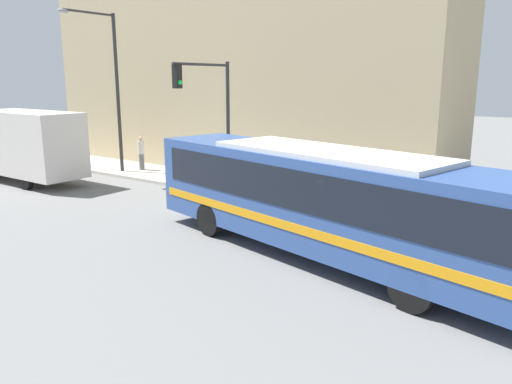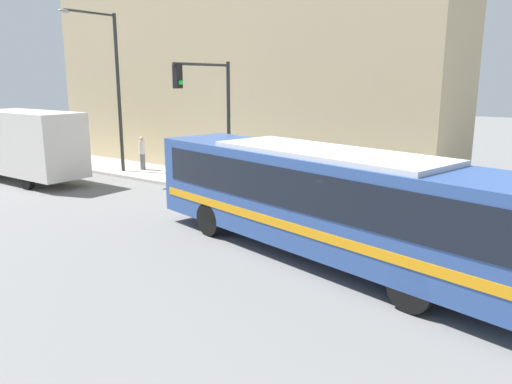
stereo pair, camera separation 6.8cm
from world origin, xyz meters
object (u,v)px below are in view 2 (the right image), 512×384
at_px(street_lamp, 111,79).
at_px(city_bus, 325,196).
at_px(traffic_light_pole, 211,104).
at_px(pedestrian_near_corner, 142,153).
at_px(parking_meter, 204,167).
at_px(delivery_truck, 21,144).
at_px(fire_hydrant, 376,203).

bearing_deg(street_lamp, city_bus, -108.06).
distance_m(city_bus, street_lamp, 15.59).
bearing_deg(traffic_light_pole, pedestrian_near_corner, 72.68).
bearing_deg(parking_meter, street_lamp, 91.64).
relative_size(traffic_light_pole, pedestrian_near_corner, 3.08).
bearing_deg(traffic_light_pole, city_bus, -118.26).
relative_size(city_bus, delivery_truck, 1.51).
height_order(parking_meter, street_lamp, street_lamp).
height_order(delivery_truck, traffic_light_pole, traffic_light_pole).
relative_size(city_bus, traffic_light_pole, 2.30).
height_order(street_lamp, pedestrian_near_corner, street_lamp).
bearing_deg(street_lamp, pedestrian_near_corner, -23.28).
bearing_deg(pedestrian_near_corner, delivery_truck, 148.21).
distance_m(delivery_truck, traffic_light_pole, 10.28).
height_order(fire_hydrant, parking_meter, parking_meter).
xyz_separation_m(street_lamp, pedestrian_near_corner, (1.28, -0.55, -3.77)).
bearing_deg(traffic_light_pole, delivery_truck, 106.27).
height_order(delivery_truck, parking_meter, delivery_truck).
bearing_deg(city_bus, street_lamp, 84.73).
height_order(city_bus, street_lamp, street_lamp).
distance_m(traffic_light_pole, parking_meter, 3.29).
relative_size(delivery_truck, traffic_light_pole, 1.52).
bearing_deg(city_bus, fire_hydrant, 18.76).
xyz_separation_m(traffic_light_pole, pedestrian_near_corner, (2.07, 6.64, -2.80)).
xyz_separation_m(fire_hydrant, pedestrian_near_corner, (1.11, 13.47, 0.55)).
bearing_deg(city_bus, delivery_truck, 99.01).
distance_m(fire_hydrant, street_lamp, 14.67).
xyz_separation_m(city_bus, street_lamp, (4.74, 14.53, 3.06)).
xyz_separation_m(city_bus, parking_meter, (4.91, 8.69, -0.76)).
bearing_deg(delivery_truck, fire_hydrant, -77.09).
bearing_deg(city_bus, traffic_light_pole, 74.52).
xyz_separation_m(parking_meter, pedestrian_near_corner, (1.11, 5.29, 0.05)).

